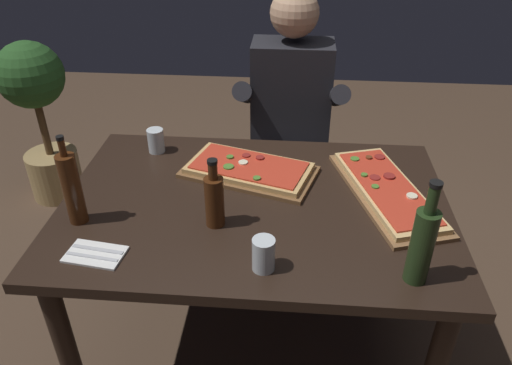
# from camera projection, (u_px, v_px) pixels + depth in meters

# --- Properties ---
(ground_plane) EXTENTS (6.40, 6.40, 0.00)m
(ground_plane) POSITION_uv_depth(u_px,v_px,m) (255.00, 338.00, 2.18)
(ground_plane) COLOR #4C3828
(dining_table) EXTENTS (1.40, 0.96, 0.74)m
(dining_table) POSITION_uv_depth(u_px,v_px,m) (255.00, 222.00, 1.84)
(dining_table) COLOR black
(dining_table) RESTS_ON ground_plane
(pizza_rectangular_front) EXTENTS (0.56, 0.41, 0.05)m
(pizza_rectangular_front) POSITION_uv_depth(u_px,v_px,m) (249.00, 170.00, 1.94)
(pizza_rectangular_front) COLOR brown
(pizza_rectangular_front) RESTS_ON dining_table
(pizza_rectangular_left) EXTENTS (0.40, 0.64, 0.05)m
(pizza_rectangular_left) POSITION_uv_depth(u_px,v_px,m) (387.00, 190.00, 1.81)
(pizza_rectangular_left) COLOR brown
(pizza_rectangular_left) RESTS_ON dining_table
(wine_bottle_dark) EXTENTS (0.06, 0.06, 0.32)m
(wine_bottle_dark) POSITION_uv_depth(u_px,v_px,m) (72.00, 188.00, 1.62)
(wine_bottle_dark) COLOR #47230F
(wine_bottle_dark) RESTS_ON dining_table
(oil_bottle_amber) EXTENTS (0.07, 0.07, 0.25)m
(oil_bottle_amber) POSITION_uv_depth(u_px,v_px,m) (214.00, 199.00, 1.62)
(oil_bottle_amber) COLOR #47230F
(oil_bottle_amber) RESTS_ON dining_table
(vinegar_bottle_green) EXTENTS (0.07, 0.07, 0.34)m
(vinegar_bottle_green) POSITION_uv_depth(u_px,v_px,m) (422.00, 243.00, 1.38)
(vinegar_bottle_green) COLOR #233819
(vinegar_bottle_green) RESTS_ON dining_table
(tumbler_near_camera) EXTENTS (0.07, 0.07, 0.11)m
(tumbler_near_camera) POSITION_uv_depth(u_px,v_px,m) (263.00, 256.00, 1.46)
(tumbler_near_camera) COLOR silver
(tumbler_near_camera) RESTS_ON dining_table
(tumbler_far_side) EXTENTS (0.07, 0.07, 0.10)m
(tumbler_far_side) POSITION_uv_depth(u_px,v_px,m) (156.00, 141.00, 2.07)
(tumbler_far_side) COLOR silver
(tumbler_far_side) RESTS_ON dining_table
(napkin_cutlery_set) EXTENTS (0.19, 0.13, 0.01)m
(napkin_cutlery_set) POSITION_uv_depth(u_px,v_px,m) (95.00, 254.00, 1.54)
(napkin_cutlery_set) COLOR white
(napkin_cutlery_set) RESTS_ON dining_table
(diner_chair) EXTENTS (0.44, 0.44, 0.87)m
(diner_chair) POSITION_uv_depth(u_px,v_px,m) (289.00, 150.00, 2.63)
(diner_chair) COLOR black
(diner_chair) RESTS_ON ground_plane
(seated_diner) EXTENTS (0.53, 0.41, 1.33)m
(seated_diner) POSITION_uv_depth(u_px,v_px,m) (290.00, 116.00, 2.39)
(seated_diner) COLOR #23232D
(seated_diner) RESTS_ON ground_plane
(potted_plant_corner) EXTENTS (0.37, 0.37, 0.98)m
(potted_plant_corner) POSITION_uv_depth(u_px,v_px,m) (40.00, 112.00, 2.85)
(potted_plant_corner) COLOR tan
(potted_plant_corner) RESTS_ON ground_plane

